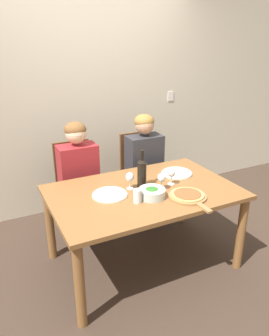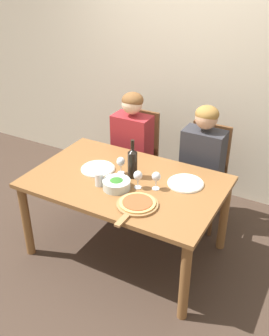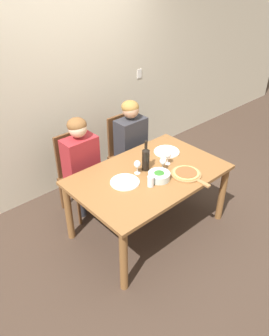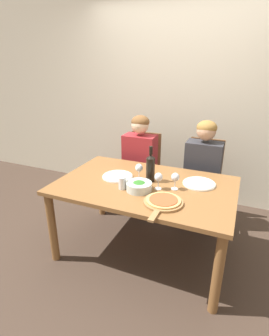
# 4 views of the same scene
# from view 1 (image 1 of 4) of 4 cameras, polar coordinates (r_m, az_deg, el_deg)

# --- Properties ---
(ground_plane) EXTENTS (40.00, 40.00, 0.00)m
(ground_plane) POSITION_cam_1_polar(r_m,az_deg,el_deg) (3.18, 1.46, -15.91)
(ground_plane) COLOR #3D2D23
(back_wall) EXTENTS (10.00, 0.06, 2.70)m
(back_wall) POSITION_cam_1_polar(r_m,az_deg,el_deg) (3.83, -8.22, 12.62)
(back_wall) COLOR beige
(back_wall) RESTS_ON ground
(dining_table) EXTENTS (1.58, 1.01, 0.73)m
(dining_table) POSITION_cam_1_polar(r_m,az_deg,el_deg) (2.84, 1.58, -5.65)
(dining_table) COLOR brown
(dining_table) RESTS_ON ground
(chair_left) EXTENTS (0.42, 0.42, 0.96)m
(chair_left) POSITION_cam_1_polar(r_m,az_deg,el_deg) (3.48, -10.03, -3.07)
(chair_left) COLOR brown
(chair_left) RESTS_ON ground
(chair_right) EXTENTS (0.42, 0.42, 0.96)m
(chair_right) POSITION_cam_1_polar(r_m,az_deg,el_deg) (3.73, 0.94, -0.97)
(chair_right) COLOR brown
(chair_right) RESTS_ON ground
(person_woman) EXTENTS (0.47, 0.51, 1.21)m
(person_woman) POSITION_cam_1_polar(r_m,az_deg,el_deg) (3.29, -9.67, -0.36)
(person_woman) COLOR #28282D
(person_woman) RESTS_ON ground
(person_man) EXTENTS (0.47, 0.51, 1.21)m
(person_man) POSITION_cam_1_polar(r_m,az_deg,el_deg) (3.55, 1.83, 1.65)
(person_man) COLOR #28282D
(person_man) RESTS_ON ground
(wine_bottle) EXTENTS (0.08, 0.08, 0.33)m
(wine_bottle) POSITION_cam_1_polar(r_m,az_deg,el_deg) (2.81, 1.29, -0.73)
(wine_bottle) COLOR black
(wine_bottle) RESTS_ON dining_table
(broccoli_bowl) EXTENTS (0.22, 0.22, 0.08)m
(broccoli_bowl) POSITION_cam_1_polar(r_m,az_deg,el_deg) (2.67, 3.02, -4.35)
(broccoli_bowl) COLOR silver
(broccoli_bowl) RESTS_ON dining_table
(dinner_plate_left) EXTENTS (0.29, 0.29, 0.02)m
(dinner_plate_left) POSITION_cam_1_polar(r_m,az_deg,el_deg) (2.71, -4.32, -4.61)
(dinner_plate_left) COLOR silver
(dinner_plate_left) RESTS_ON dining_table
(dinner_plate_right) EXTENTS (0.29, 0.29, 0.02)m
(dinner_plate_right) POSITION_cam_1_polar(r_m,az_deg,el_deg) (3.15, 7.37, -0.86)
(dinner_plate_right) COLOR silver
(dinner_plate_right) RESTS_ON dining_table
(pizza_on_board) EXTENTS (0.31, 0.45, 0.04)m
(pizza_on_board) POSITION_cam_1_polar(r_m,az_deg,el_deg) (2.70, 9.30, -4.82)
(pizza_on_board) COLOR #9E7042
(pizza_on_board) RESTS_ON dining_table
(wine_glass_left) EXTENTS (0.07, 0.07, 0.15)m
(wine_glass_left) POSITION_cam_1_polar(r_m,az_deg,el_deg) (2.78, -0.82, -1.68)
(wine_glass_left) COLOR silver
(wine_glass_left) RESTS_ON dining_table
(wine_glass_right) EXTENTS (0.07, 0.07, 0.15)m
(wine_glass_right) POSITION_cam_1_polar(r_m,az_deg,el_deg) (2.88, 6.48, -0.96)
(wine_glass_right) COLOR silver
(wine_glass_right) RESTS_ON dining_table
(wine_glass_centre) EXTENTS (0.07, 0.07, 0.15)m
(wine_glass_centre) POSITION_cam_1_polar(r_m,az_deg,el_deg) (2.77, 4.75, -1.80)
(wine_glass_centre) COLOR silver
(wine_glass_centre) RESTS_ON dining_table
(water_tumbler) EXTENTS (0.07, 0.07, 0.11)m
(water_tumbler) POSITION_cam_1_polar(r_m,az_deg,el_deg) (2.57, 0.52, -4.90)
(water_tumbler) COLOR silver
(water_tumbler) RESTS_ON dining_table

